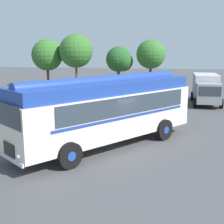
% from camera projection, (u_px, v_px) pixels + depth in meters
% --- Properties ---
extents(ground_plane, '(120.00, 120.00, 0.00)m').
position_uv_depth(ground_plane, '(112.00, 145.00, 15.56)').
color(ground_plane, '#474749').
extents(vintage_bus, '(8.07, 9.49, 3.49)m').
position_uv_depth(vintage_bus, '(106.00, 108.00, 15.17)').
color(vintage_bus, silver).
rests_on(vintage_bus, ground).
extents(car_near_left, '(2.19, 4.31, 1.66)m').
position_uv_depth(car_near_left, '(80.00, 90.00, 29.48)').
color(car_near_left, silver).
rests_on(car_near_left, ground).
extents(car_mid_left, '(2.40, 4.40, 1.66)m').
position_uv_depth(car_mid_left, '(110.00, 91.00, 29.16)').
color(car_mid_left, '#4C5156').
rests_on(car_mid_left, ground).
extents(car_mid_right, '(2.09, 4.26, 1.66)m').
position_uv_depth(car_mid_right, '(140.00, 93.00, 27.84)').
color(car_mid_right, black).
rests_on(car_mid_right, ground).
extents(car_far_right, '(2.30, 4.36, 1.66)m').
position_uv_depth(car_far_right, '(169.00, 93.00, 27.73)').
color(car_far_right, black).
rests_on(car_far_right, ground).
extents(box_van, '(2.37, 5.79, 2.50)m').
position_uv_depth(box_van, '(206.00, 88.00, 27.09)').
color(box_van, '#B2B7BC').
rests_on(box_van, ground).
extents(tree_far_left, '(3.79, 3.79, 5.84)m').
position_uv_depth(tree_far_left, '(47.00, 54.00, 37.95)').
color(tree_far_left, '#4C3823').
rests_on(tree_far_left, ground).
extents(tree_left_of_centre, '(3.96, 3.96, 6.41)m').
position_uv_depth(tree_left_of_centre, '(76.00, 51.00, 36.78)').
color(tree_left_of_centre, '#4C3823').
rests_on(tree_left_of_centre, ground).
extents(tree_centre, '(3.24, 2.97, 4.96)m').
position_uv_depth(tree_centre, '(120.00, 60.00, 36.67)').
color(tree_centre, '#4C3823').
rests_on(tree_centre, ground).
extents(tree_right_of_centre, '(3.36, 3.36, 5.75)m').
position_uv_depth(tree_right_of_centre, '(151.00, 55.00, 35.92)').
color(tree_right_of_centre, '#4C3823').
rests_on(tree_right_of_centre, ground).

